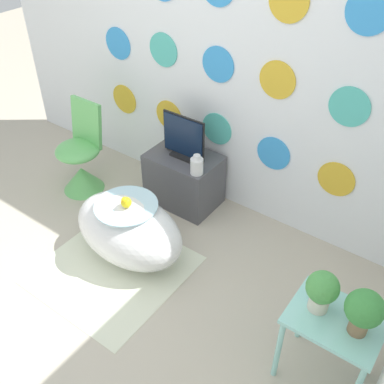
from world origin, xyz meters
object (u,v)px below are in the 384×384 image
at_px(potted_plant_left, 322,290).
at_px(potted_plant_right, 364,310).
at_px(tv, 184,139).
at_px(chair, 81,163).
at_px(bathtub, 129,230).
at_px(vase, 197,166).

bearing_deg(potted_plant_left, potted_plant_right, -4.83).
xyz_separation_m(tv, potted_plant_right, (1.67, -0.82, 0.06)).
bearing_deg(potted_plant_right, potted_plant_left, 175.17).
bearing_deg(potted_plant_left, tv, 151.11).
distance_m(chair, tv, 0.96).
height_order(chair, potted_plant_left, chair).
height_order(bathtub, potted_plant_left, potted_plant_left).
distance_m(bathtub, chair, 0.95).
bearing_deg(tv, potted_plant_left, -28.89).
bearing_deg(bathtub, chair, 157.06).
xyz_separation_m(chair, vase, (1.03, 0.24, 0.26)).
relative_size(chair, potted_plant_left, 3.21).
relative_size(vase, potted_plant_right, 0.59).
height_order(chair, tv, tv).
relative_size(bathtub, potted_plant_left, 3.52).
distance_m(tv, vase, 0.27).
distance_m(bathtub, tv, 0.82).
relative_size(chair, potted_plant_right, 2.92).
xyz_separation_m(bathtub, potted_plant_right, (1.60, -0.08, 0.42)).
bearing_deg(tv, chair, -155.65).
height_order(tv, vase, tv).
bearing_deg(bathtub, potted_plant_left, -2.71).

